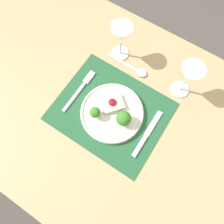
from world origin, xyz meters
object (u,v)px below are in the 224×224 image
object	(u,v)px
dinner_plate	(112,113)
spoon	(136,70)
fork	(81,88)
wine_glass_near	(189,76)
wine_glass_far	(121,36)
knife	(145,136)

from	to	relation	value
dinner_plate	spoon	xyz separation A→B (m)	(-0.02, 0.21, -0.01)
fork	wine_glass_near	bearing A→B (deg)	31.10
spoon	wine_glass_near	size ratio (longest dim) A/B	1.13
spoon	wine_glass_near	world-z (taller)	wine_glass_near
dinner_plate	wine_glass_far	xyz separation A→B (m)	(-0.12, 0.25, 0.10)
fork	wine_glass_far	bearing A→B (deg)	77.63
dinner_plate	knife	world-z (taller)	dinner_plate
knife	spoon	size ratio (longest dim) A/B	1.09
dinner_plate	knife	size ratio (longest dim) A/B	1.18
knife	spoon	distance (m)	0.28
dinner_plate	fork	distance (m)	0.17
fork	knife	size ratio (longest dim) A/B	1.00
spoon	wine_glass_near	xyz separation A→B (m)	(0.19, 0.02, 0.11)
knife	wine_glass_near	bearing A→B (deg)	88.22
knife	spoon	bearing A→B (deg)	130.88
knife	fork	bearing A→B (deg)	177.17
fork	knife	bearing A→B (deg)	-6.77
fork	spoon	bearing A→B (deg)	52.15
spoon	wine_glass_far	distance (m)	0.15
fork	knife	world-z (taller)	knife
wine_glass_near	knife	bearing A→B (deg)	-94.37
dinner_plate	wine_glass_far	world-z (taller)	wine_glass_far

